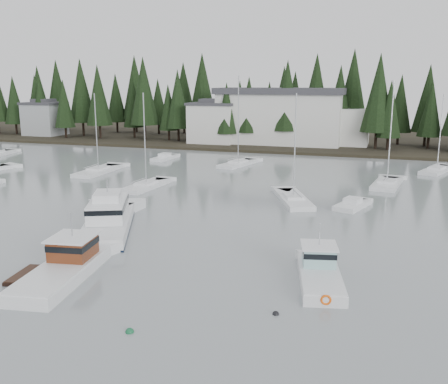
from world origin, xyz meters
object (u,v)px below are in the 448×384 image
Objects in this scene: house_far_west at (45,118)px; sailboat_2 at (437,171)px; harbor_inn at (291,117)px; runabout_1 at (352,206)px; runabout_3 at (165,159)px; house_west at (213,122)px; lobster_boat_brown at (63,269)px; lobster_boat_teal at (320,274)px; cabin_cruiser_center at (108,221)px; sailboat_8 at (387,185)px; sailboat_6 at (238,165)px; sailboat_4 at (99,172)px; sailboat_9 at (293,201)px; sailboat_7 at (146,187)px.

house_far_west is 85.35m from sailboat_2.
sailboat_2 is at bearing -41.62° from harbor_inn.
runabout_1 is 0.89× the size of runabout_3.
sailboat_2 is (40.53, -19.31, -4.59)m from house_west.
house_west is 70.84m from lobster_boat_brown.
lobster_boat_brown is 1.26× the size of lobster_boat_teal.
sailboat_8 is (22.78, 27.25, -0.69)m from cabin_cruiser_center.
house_far_west reaches higher than lobster_boat_brown.
sailboat_8 is (21.89, -9.16, -0.01)m from sailboat_6.
harbor_inn is at bearing -31.57° from runabout_3.
sailboat_4 reaches higher than house_west.
sailboat_4 is 1.83× the size of runabout_3.
sailboat_4 is at bearing 167.93° from runabout_3.
runabout_1 is at bearing 179.62° from sailboat_2.
sailboat_6 reaches higher than runabout_1.
house_west is 0.72× the size of sailboat_8.
house_far_west is at bearing 16.87° from cabin_cruiser_center.
sailboat_6 is (17.00, 12.18, 0.03)m from sailboat_4.
runabout_1 is at bearing -126.68° from sailboat_6.
sailboat_9 reaches higher than house_far_west.
house_far_west is at bearing 73.68° from sailboat_8.
house_west is 1.25× the size of lobster_boat_teal.
cabin_cruiser_center is 40.34m from runabout_3.
sailboat_2 is 41.88m from runabout_3.
house_west reaches higher than lobster_boat_brown.
lobster_boat_teal is 20.45m from runabout_1.
house_west is 0.80× the size of sailboat_9.
sailboat_4 is at bearing 9.51° from cabin_cruiser_center.
house_west is 1.13× the size of house_far_west.
lobster_boat_teal is 1.21× the size of runabout_3.
sailboat_8 is (3.91, 33.01, -0.40)m from lobster_boat_teal.
harbor_inn is (57.04, 1.34, 1.37)m from house_far_west.
house_far_west is 0.73× the size of sailboat_4.
cabin_cruiser_center is at bearing 147.81° from sailboat_8.
lobster_boat_brown is 0.78× the size of cabin_cruiser_center.
sailboat_2 is at bearing -37.07° from lobster_boat_brown.
sailboat_6 is 2.22× the size of runabout_3.
sailboat_7 reaches higher than house_far_west.
sailboat_4 is (-18.89, 34.51, -0.47)m from lobster_boat_brown.
runabout_3 is at bearing 25.27° from sailboat_9.
runabout_3 is at bearing 22.77° from lobster_boat_teal.
sailboat_2 is 41.29m from sailboat_7.
house_west is at bearing -167.48° from harbor_inn.
lobster_boat_brown is 0.69× the size of sailboat_6.
cabin_cruiser_center is 24.42m from runabout_1.
sailboat_4 is 14.65m from runabout_3.
cabin_cruiser_center is 1.03× the size of sailboat_9.
house_west is 21.20m from runabout_3.
sailboat_8 reaches higher than house_far_west.
house_west is at bearing 12.26° from lobster_boat_teal.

